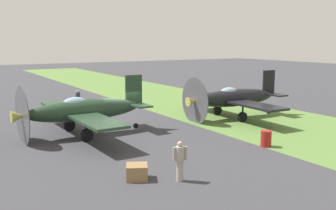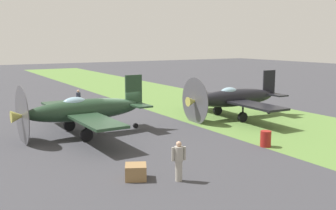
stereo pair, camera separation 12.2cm
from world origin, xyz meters
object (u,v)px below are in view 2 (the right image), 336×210
(airplane_wingman, at_px, (234,98))
(ground_crew_chief, at_px, (78,99))
(airplane_lead, at_px, (83,110))
(supply_crate, at_px, (136,172))
(ground_crew_mechanic, at_px, (179,160))
(fuel_drum, at_px, (266,139))

(airplane_wingman, height_order, ground_crew_chief, airplane_wingman)
(airplane_lead, xyz_separation_m, supply_crate, (-8.89, 0.64, -1.27))
(airplane_wingman, xyz_separation_m, supply_crate, (-8.44, 12.44, -1.23))
(ground_crew_chief, bearing_deg, ground_crew_mechanic, 11.40)
(airplane_lead, relative_size, supply_crate, 11.81)
(airplane_wingman, bearing_deg, airplane_lead, 89.77)
(airplane_lead, xyz_separation_m, airplane_wingman, (-0.45, -11.80, -0.04))
(airplane_wingman, bearing_deg, ground_crew_mechanic, 133.03)
(ground_crew_mechanic, bearing_deg, airplane_wingman, 55.19)
(ground_crew_chief, bearing_deg, airplane_wingman, 60.58)
(airplane_lead, bearing_deg, ground_crew_mechanic, -176.90)
(airplane_lead, distance_m, fuel_drum, 11.22)
(supply_crate, bearing_deg, ground_crew_mechanic, -127.49)
(airplane_lead, distance_m, ground_crew_mechanic, 10.07)
(ground_crew_chief, distance_m, fuel_drum, 17.78)
(ground_crew_chief, xyz_separation_m, ground_crew_mechanic, (-19.13, 1.81, 0.00))
(airplane_wingman, relative_size, supply_crate, 11.54)
(airplane_lead, relative_size, ground_crew_mechanic, 6.15)
(airplane_wingman, distance_m, supply_crate, 15.08)
(airplane_lead, bearing_deg, supply_crate, 174.26)
(airplane_wingman, bearing_deg, supply_crate, 126.11)
(airplane_lead, xyz_separation_m, ground_crew_chief, (9.12, -2.63, -0.68))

